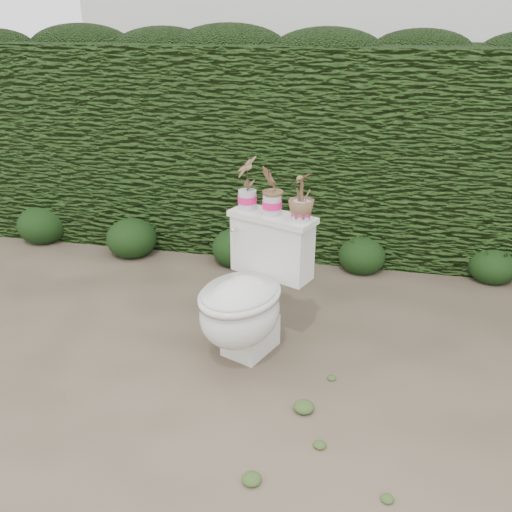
% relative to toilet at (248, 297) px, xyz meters
% --- Properties ---
extents(ground, '(60.00, 60.00, 0.00)m').
position_rel_toilet_xyz_m(ground, '(0.21, 0.19, -0.36)').
color(ground, '#746550').
rests_on(ground, ground).
extents(hedge, '(8.00, 1.00, 1.60)m').
position_rel_toilet_xyz_m(hedge, '(0.21, 1.79, 0.44)').
color(hedge, '#2F501A').
rests_on(hedge, ground).
extents(toilet, '(0.68, 0.80, 0.78)m').
position_rel_toilet_xyz_m(toilet, '(0.00, 0.00, 0.00)').
color(toilet, silver).
rests_on(toilet, ground).
extents(potted_plant_left, '(0.15, 0.18, 0.29)m').
position_rel_toilet_xyz_m(potted_plant_left, '(-0.07, 0.29, 0.57)').
color(potted_plant_left, '#1F652B').
rests_on(potted_plant_left, toilet).
extents(potted_plant_center, '(0.12, 0.15, 0.27)m').
position_rel_toilet_xyz_m(potted_plant_center, '(0.09, 0.22, 0.55)').
color(potted_plant_center, '#1F652B').
rests_on(potted_plant_center, toilet).
extents(potted_plant_right, '(0.18, 0.18, 0.26)m').
position_rel_toilet_xyz_m(potted_plant_right, '(0.26, 0.15, 0.55)').
color(potted_plant_right, '#1F652B').
rests_on(potted_plant_right, toilet).
extents(liriope_clump_0, '(0.42, 0.42, 0.34)m').
position_rel_toilet_xyz_m(liriope_clump_0, '(-2.12, 1.31, -0.19)').
color(liriope_clump_0, '#1B3512').
rests_on(liriope_clump_0, ground).
extents(liriope_clump_1, '(0.41, 0.41, 0.33)m').
position_rel_toilet_xyz_m(liriope_clump_1, '(-1.24, 1.19, -0.19)').
color(liriope_clump_1, '#1B3512').
rests_on(liriope_clump_1, ground).
extents(liriope_clump_2, '(0.38, 0.38, 0.31)m').
position_rel_toilet_xyz_m(liriope_clump_2, '(-0.37, 1.20, -0.20)').
color(liriope_clump_2, '#1B3512').
rests_on(liriope_clump_2, ground).
extents(liriope_clump_3, '(0.36, 0.36, 0.29)m').
position_rel_toilet_xyz_m(liriope_clump_3, '(0.61, 1.27, -0.21)').
color(liriope_clump_3, '#1B3512').
rests_on(liriope_clump_3, ground).
extents(liriope_clump_4, '(0.34, 0.34, 0.27)m').
position_rel_toilet_xyz_m(liriope_clump_4, '(1.55, 1.29, -0.22)').
color(liriope_clump_4, '#1B3512').
rests_on(liriope_clump_4, ground).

